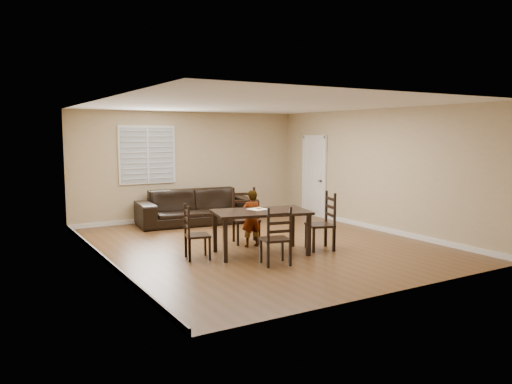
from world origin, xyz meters
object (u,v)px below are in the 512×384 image
(chair_far, at_px, (278,239))
(sofa, at_px, (197,207))
(child, at_px, (251,219))
(donut, at_px, (259,208))
(dining_table, at_px, (261,216))
(chair_left, at_px, (191,235))
(chair_right, at_px, (326,223))
(chair_near, at_px, (245,217))

(chair_far, distance_m, sofa, 4.28)
(child, bearing_deg, donut, 84.25)
(donut, bearing_deg, chair_far, -104.15)
(child, bearing_deg, dining_table, 81.39)
(dining_table, height_order, donut, donut)
(chair_left, xyz_separation_m, child, (1.37, 0.30, 0.11))
(chair_far, xyz_separation_m, sofa, (0.45, 4.25, -0.03))
(child, bearing_deg, sofa, -87.88)
(chair_far, bearing_deg, donut, -91.70)
(chair_right, relative_size, child, 0.99)
(chair_right, height_order, child, child)
(chair_far, relative_size, sofa, 0.35)
(child, xyz_separation_m, donut, (-0.07, -0.41, 0.26))
(chair_near, distance_m, child, 0.47)
(dining_table, height_order, sofa, sofa)
(chair_left, bearing_deg, chair_right, -90.36)
(chair_near, height_order, donut, chair_near)
(dining_table, xyz_separation_m, donut, (0.06, 0.18, 0.11))
(dining_table, xyz_separation_m, chair_near, (0.25, 1.04, -0.21))
(chair_far, height_order, chair_right, chair_right)
(donut, height_order, sofa, donut)
(chair_near, bearing_deg, dining_table, -87.27)
(chair_near, bearing_deg, chair_far, -87.06)
(chair_right, bearing_deg, sofa, -147.70)
(chair_far, bearing_deg, chair_near, -90.82)
(dining_table, xyz_separation_m, sofa, (0.25, 3.39, -0.29))
(chair_near, height_order, chair_far, chair_near)
(chair_far, bearing_deg, chair_right, -146.35)
(chair_near, xyz_separation_m, chair_right, (1.00, -1.34, -0.00))
(dining_table, relative_size, sofa, 0.66)
(child, distance_m, sofa, 2.81)
(chair_right, relative_size, donut, 10.79)
(donut, bearing_deg, dining_table, -109.44)
(chair_right, xyz_separation_m, donut, (-1.18, 0.48, 0.32))
(dining_table, distance_m, sofa, 3.41)
(chair_left, bearing_deg, child, -64.53)
(chair_near, xyz_separation_m, chair_left, (-1.49, -0.76, -0.06))
(chair_left, relative_size, child, 0.87)
(dining_table, bearing_deg, chair_far, -89.91)
(dining_table, height_order, chair_left, chair_left)
(child, bearing_deg, chair_left, 17.02)
(chair_far, height_order, donut, chair_far)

